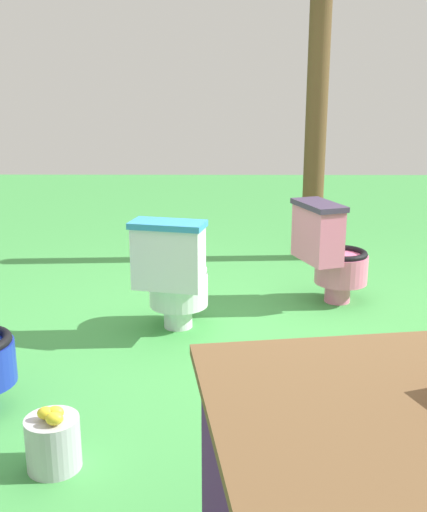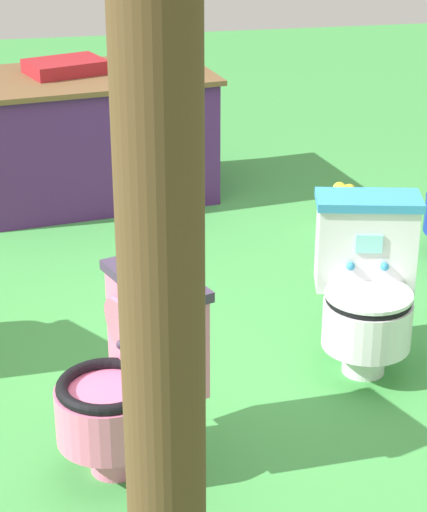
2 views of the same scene
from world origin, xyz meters
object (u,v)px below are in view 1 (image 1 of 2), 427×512
object	(u,v)px
toilet_white	(174,274)
wooden_post	(316,135)
toilet_pink	(330,252)
lemon_bucket	(53,442)

from	to	relation	value
toilet_white	wooden_post	size ratio (longest dim) A/B	0.34
toilet_white	wooden_post	distance (m)	2.13
toilet_pink	lemon_bucket	bearing A→B (deg)	-56.19
toilet_white	toilet_pink	xyz separation A→B (m)	(-1.05, -0.53, 0.00)
toilet_white	lemon_bucket	bearing A→B (deg)	-92.25
wooden_post	toilet_pink	bearing A→B (deg)	88.03
lemon_bucket	wooden_post	bearing A→B (deg)	-115.24
toilet_white	lemon_bucket	world-z (taller)	toilet_white
toilet_pink	lemon_bucket	world-z (taller)	toilet_pink
toilet_pink	toilet_white	bearing A→B (deg)	-83.41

